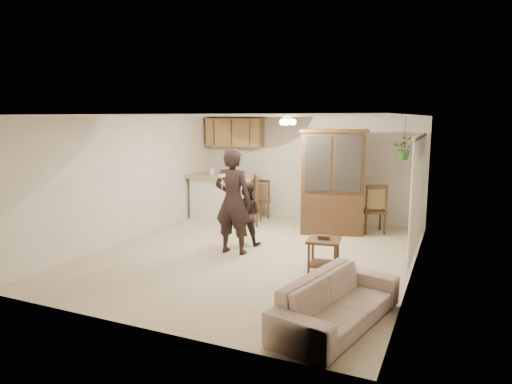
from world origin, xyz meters
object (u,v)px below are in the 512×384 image
at_px(sofa, 338,296).
at_px(chair_hutch_left, 246,211).
at_px(child, 247,211).
at_px(chair_bar, 259,208).
at_px(chair_hutch_right, 373,219).
at_px(side_table, 323,255).
at_px(china_hutch, 332,183).
at_px(adult, 233,205).

height_order(sofa, chair_hutch_left, chair_hutch_left).
bearing_deg(chair_hutch_left, child, -6.29).
distance_m(chair_bar, chair_hutch_right, 2.80).
bearing_deg(chair_bar, child, -63.27).
distance_m(side_table, chair_hutch_left, 3.53).
bearing_deg(china_hutch, side_table, -93.93).
relative_size(sofa, chair_bar, 1.95).
distance_m(adult, side_table, 1.96).
bearing_deg(side_table, chair_hutch_right, 84.92).
bearing_deg(chair_bar, chair_hutch_right, 5.45).
bearing_deg(china_hutch, adult, -136.26).
bearing_deg(chair_hutch_left, chair_hutch_right, 69.21).
xyz_separation_m(child, side_table, (1.84, -1.04, -0.38)).
bearing_deg(child, adult, 85.60).
xyz_separation_m(china_hutch, side_table, (0.55, -2.58, -0.81)).
relative_size(chair_bar, chair_hutch_right, 0.90).
xyz_separation_m(chair_hutch_left, chair_hutch_right, (2.79, 0.54, -0.03)).
bearing_deg(sofa, chair_hutch_left, 50.10).
distance_m(china_hutch, chair_hutch_right, 1.22).
relative_size(sofa, chair_hutch_right, 1.74).
bearing_deg(china_hutch, chair_bar, 147.04).
distance_m(child, chair_hutch_left, 1.62).
bearing_deg(adult, child, -90.17).
bearing_deg(chair_bar, sofa, -48.02).
relative_size(china_hutch, side_table, 3.58).
bearing_deg(sofa, adult, 62.07).
bearing_deg(chair_hutch_left, china_hutch, 61.53).
height_order(chair_bar, chair_hutch_left, chair_hutch_left).
relative_size(child, side_table, 2.17).
bearing_deg(chair_hutch_left, side_table, 13.91).
distance_m(adult, china_hutch, 2.52).
distance_m(child, chair_bar, 2.29).
height_order(sofa, adult, adult).
relative_size(child, chair_hutch_right, 1.26).
distance_m(china_hutch, chair_hutch_left, 2.12).
height_order(child, china_hutch, china_hutch).
bearing_deg(side_table, adult, 167.38).
distance_m(child, side_table, 2.15).
bearing_deg(china_hutch, sofa, -90.30).
height_order(chair_hutch_left, chair_hutch_right, chair_hutch_left).
bearing_deg(chair_hutch_right, child, 20.40).
relative_size(adult, chair_hutch_right, 1.68).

